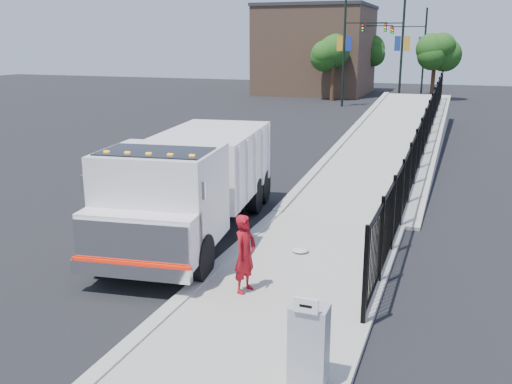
% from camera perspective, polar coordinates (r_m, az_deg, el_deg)
% --- Properties ---
extents(ground, '(120.00, 120.00, 0.00)m').
position_cam_1_polar(ground, '(13.42, -3.13, -7.18)').
color(ground, black).
rests_on(ground, ground).
extents(sidewalk, '(3.55, 12.00, 0.12)m').
position_cam_1_polar(sidewalk, '(11.07, 2.12, -11.85)').
color(sidewalk, '#9E998E').
rests_on(sidewalk, ground).
extents(curb, '(0.30, 12.00, 0.16)m').
position_cam_1_polar(curb, '(11.73, -7.01, -10.24)').
color(curb, '#ADAAA3').
rests_on(curb, ground).
extents(ramp, '(3.95, 24.06, 3.19)m').
position_cam_1_polar(ramp, '(28.02, 13.92, 4.13)').
color(ramp, '#9E998E').
rests_on(ramp, ground).
extents(iron_fence, '(0.10, 28.00, 1.80)m').
position_cam_1_polar(iron_fence, '(23.82, 16.38, 4.31)').
color(iron_fence, black).
rests_on(iron_fence, ground).
extents(truck, '(3.58, 8.34, 2.77)m').
position_cam_1_polar(truck, '(14.88, -6.46, 1.28)').
color(truck, black).
rests_on(truck, ground).
extents(worker, '(0.50, 0.65, 1.61)m').
position_cam_1_polar(worker, '(11.44, -1.10, -6.18)').
color(worker, maroon).
rests_on(worker, sidewalk).
extents(utility_cabinet, '(0.55, 0.40, 1.25)m').
position_cam_1_polar(utility_cabinet, '(8.64, 5.30, -15.02)').
color(utility_cabinet, gray).
rests_on(utility_cabinet, sidewalk).
extents(arrow_sign, '(0.35, 0.04, 0.22)m').
position_cam_1_polar(arrow_sign, '(8.10, 5.02, -11.25)').
color(arrow_sign, white).
rests_on(arrow_sign, utility_cabinet).
extents(debris, '(0.41, 0.41, 0.10)m').
position_cam_1_polar(debris, '(13.80, 4.45, -5.81)').
color(debris, silver).
rests_on(debris, sidewalk).
extents(light_pole_0, '(3.77, 0.22, 8.00)m').
position_cam_1_polar(light_pole_0, '(45.53, 9.18, 13.90)').
color(light_pole_0, black).
rests_on(light_pole_0, ground).
extents(light_pole_1, '(3.77, 0.22, 8.00)m').
position_cam_1_polar(light_pole_1, '(46.16, 13.99, 13.67)').
color(light_pole_1, black).
rests_on(light_pole_1, ground).
extents(light_pole_2, '(3.77, 0.22, 8.00)m').
position_cam_1_polar(light_pole_2, '(54.76, 10.35, 14.00)').
color(light_pole_2, black).
rests_on(light_pole_2, ground).
extents(light_pole_3, '(3.78, 0.22, 8.00)m').
position_cam_1_polar(light_pole_3, '(58.21, 16.18, 13.71)').
color(light_pole_3, black).
rests_on(light_pole_3, ground).
extents(tree_0, '(2.78, 2.78, 5.39)m').
position_cam_1_polar(tree_0, '(49.88, 7.75, 13.56)').
color(tree_0, '#382314').
rests_on(tree_0, ground).
extents(tree_1, '(2.59, 2.59, 5.30)m').
position_cam_1_polar(tree_1, '(52.17, 17.47, 13.07)').
color(tree_1, '#382314').
rests_on(tree_1, ground).
extents(tree_2, '(2.75, 2.75, 5.37)m').
position_cam_1_polar(tree_2, '(60.06, 11.41, 13.62)').
color(tree_2, '#382314').
rests_on(tree_2, ground).
extents(building, '(10.00, 10.00, 8.00)m').
position_cam_1_polar(building, '(57.15, 6.01, 13.82)').
color(building, '#8C664C').
rests_on(building, ground).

